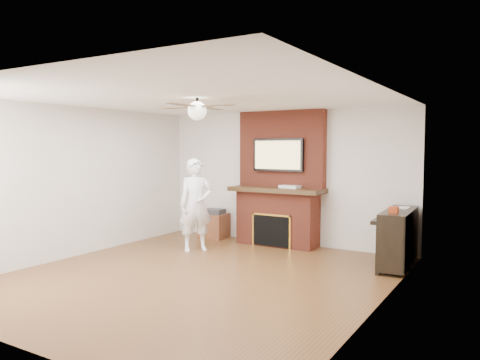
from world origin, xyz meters
The scene contains 12 objects.
room_shell centered at (0.00, 0.00, 1.25)m, with size 5.36×5.86×2.86m.
fireplace centered at (0.00, 2.55, 1.00)m, with size 1.78×0.64×2.50m.
tv centered at (0.00, 2.50, 1.68)m, with size 1.00×0.08×0.60m.
ceiling_fan centered at (0.00, 0.00, 2.33)m, with size 1.21×1.21×0.31m.
person centered at (-1.02, 1.33, 0.81)m, with size 0.60×0.40×1.62m, color white.
side_table centered at (-1.42, 2.48, 0.27)m, with size 0.55×0.55×0.58m.
piano centered at (2.29, 2.00, 0.47)m, with size 0.56×1.35×0.96m.
cable_box centered at (0.27, 2.45, 1.11)m, with size 0.36×0.21×0.05m, color silver.
candle_orange centered at (-0.10, 2.38, 0.06)m, with size 0.07×0.07×0.11m, color red.
candle_green centered at (-0.08, 2.33, 0.04)m, with size 0.06×0.06×0.09m, color #3D732E.
candle_cream centered at (0.07, 2.30, 0.06)m, with size 0.08×0.08×0.12m, color #F7EEC5.
candle_blue centered at (0.14, 2.30, 0.05)m, with size 0.06×0.06×0.09m, color #324597.
Camera 1 is at (3.85, -5.25, 1.82)m, focal length 35.00 mm.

